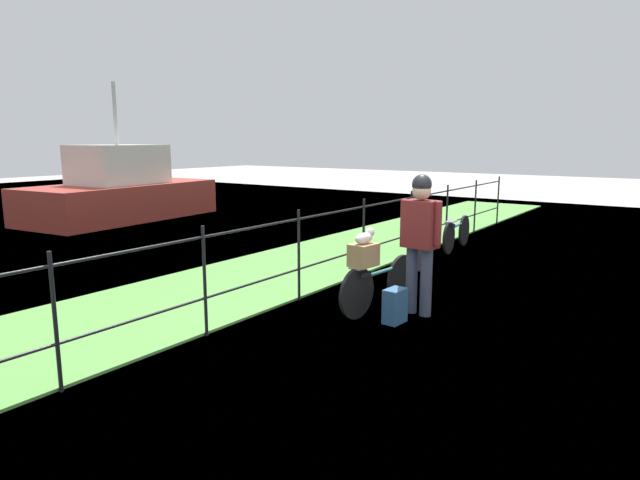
% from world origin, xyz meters
% --- Properties ---
extents(ground_plane, '(60.00, 60.00, 0.00)m').
position_xyz_m(ground_plane, '(0.00, 0.00, 0.00)').
color(ground_plane, '#9E9993').
extents(grass_strip, '(27.00, 2.40, 0.03)m').
position_xyz_m(grass_strip, '(0.00, 3.25, 0.01)').
color(grass_strip, '#569342').
rests_on(grass_strip, ground).
extents(iron_fence, '(18.04, 0.04, 1.20)m').
position_xyz_m(iron_fence, '(0.00, 2.02, 0.69)').
color(iron_fence, black).
rests_on(iron_fence, ground).
extents(bicycle_main, '(1.57, 0.24, 0.61)m').
position_xyz_m(bicycle_main, '(1.06, 0.96, 0.33)').
color(bicycle_main, black).
rests_on(bicycle_main, ground).
extents(wooden_crate, '(0.35, 0.28, 0.27)m').
position_xyz_m(wooden_crate, '(0.73, 1.00, 0.75)').
color(wooden_crate, '#A87F51').
rests_on(wooden_crate, bicycle_main).
extents(terrier_dog, '(0.32, 0.17, 0.18)m').
position_xyz_m(terrier_dog, '(0.75, 1.00, 0.96)').
color(terrier_dog, silver).
rests_on(terrier_dog, wooden_crate).
extents(cyclist_person, '(0.30, 0.54, 1.68)m').
position_xyz_m(cyclist_person, '(1.19, 0.50, 1.00)').
color(cyclist_person, '#383D51').
rests_on(cyclist_person, ground).
extents(backpack_on_paving, '(0.29, 0.20, 0.40)m').
position_xyz_m(backpack_on_paving, '(0.73, 0.58, 0.20)').
color(backpack_on_paving, '#28517A').
rests_on(backpack_on_paving, ground).
extents(mooring_bollard, '(0.20, 0.20, 0.42)m').
position_xyz_m(mooring_bollard, '(3.25, 1.52, 0.21)').
color(mooring_bollard, '#38383D').
rests_on(mooring_bollard, ground).
extents(bicycle_parked, '(1.58, 0.21, 0.60)m').
position_xyz_m(bicycle_parked, '(5.26, 1.62, 0.32)').
color(bicycle_parked, black).
rests_on(bicycle_parked, ground).
extents(moored_boat_near, '(5.21, 2.81, 3.56)m').
position_xyz_m(moored_boat_near, '(4.14, 10.54, 0.72)').
color(moored_boat_near, '#9E3328').
rests_on(moored_boat_near, ground).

